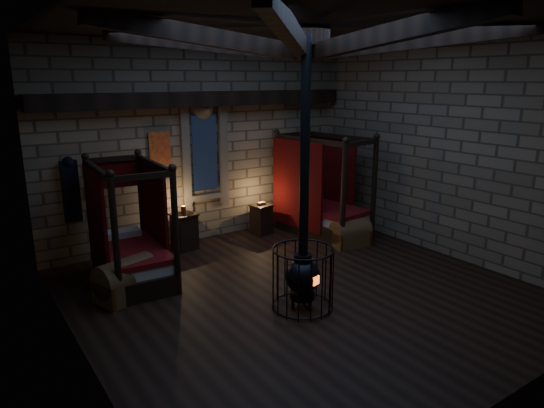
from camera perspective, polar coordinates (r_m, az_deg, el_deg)
room at (r=7.58m, az=3.55°, el=16.66°), size 7.02×7.02×4.29m
bed_left at (r=8.91m, az=-16.21°, el=-5.37°), size 1.17×2.05×2.08m
bed_right at (r=11.17m, az=5.67°, el=-0.62°), size 1.38×2.26×2.23m
trunk_left at (r=8.26m, az=-16.81°, el=-8.60°), size 1.05×0.83×0.68m
trunk_right at (r=10.44m, az=9.21°, el=-3.52°), size 0.86×0.63×0.58m
nightstand_left at (r=10.22m, az=-10.26°, el=-3.15°), size 0.53×0.51×0.93m
nightstand_right at (r=11.07m, az=-1.26°, el=-1.78°), size 0.49×0.47×0.74m
stove at (r=7.48m, az=3.64°, el=-7.94°), size 0.95×0.95×4.05m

